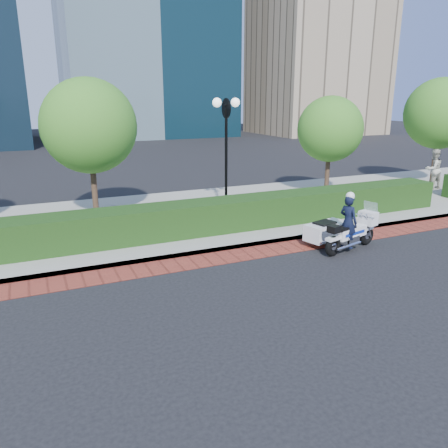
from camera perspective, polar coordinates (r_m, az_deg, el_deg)
name	(u,v)px	position (r m, az deg, el deg)	size (l,w,h in m)	color
ground	(273,272)	(11.50, 6.44, -6.24)	(120.00, 120.00, 0.00)	black
brick_strip	(247,254)	(12.72, 3.03, -3.88)	(60.00, 1.00, 0.01)	maroon
sidewalk	(194,215)	(16.65, -4.00, 1.22)	(60.00, 8.00, 0.15)	gray
hedge_main	(218,215)	(14.34, -0.74, 1.17)	(18.00, 1.20, 1.00)	black
lamppost	(226,139)	(15.78, 0.29, 11.08)	(1.02, 0.70, 4.21)	black
tree_b	(89,126)	(15.77, -17.21, 12.11)	(3.20, 3.20, 4.89)	#332319
tree_c	(330,129)	(19.73, 13.70, 11.93)	(2.80, 2.80, 4.30)	#332319
tree_d	(440,114)	(24.21, 26.43, 12.79)	(3.40, 3.40, 5.16)	#332319
tower_right	(320,13)	(58.60, 12.39, 25.35)	(14.00, 12.00, 28.00)	gray
police_motorcycle	(340,229)	(13.44, 14.95, -0.57)	(2.21, 1.60, 1.80)	black
pedestrian	(433,169)	(23.10, 25.65, 6.49)	(0.92, 0.72, 1.90)	#B4B29F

